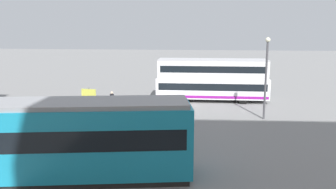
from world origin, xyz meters
TOP-DOWN VIEW (x-y plane):
  - ground_plane at (0.00, 0.00)m, footprint 160.00×160.00m
  - double_decker_bus at (-2.92, -1.12)m, footprint 10.29×2.67m
  - tram_yellow at (5.69, 16.77)m, footprint 15.08×5.00m
  - pedestrian_near_railing at (5.27, 3.78)m, footprint 0.45×0.45m
  - pedestrian_railing at (2.32, 6.44)m, footprint 6.97×0.77m
  - info_sign at (6.13, 6.81)m, footprint 1.13×0.19m
  - street_lamp at (-6.72, 5.02)m, footprint 0.36×0.36m

SIDE VIEW (x-z plane):
  - ground_plane at x=0.00m, z-range 0.00..0.00m
  - pedestrian_railing at x=2.32m, z-range 0.20..1.28m
  - pedestrian_near_railing at x=5.27m, z-range 0.12..1.75m
  - info_sign at x=6.13m, z-range 0.48..2.93m
  - tram_yellow at x=5.69m, z-range 0.07..3.62m
  - double_decker_bus at x=-2.92m, z-range 0.04..3.96m
  - street_lamp at x=-6.72m, z-range 0.56..6.61m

